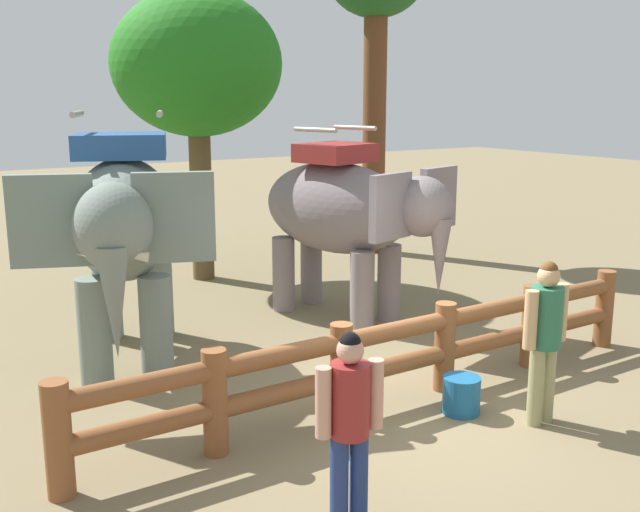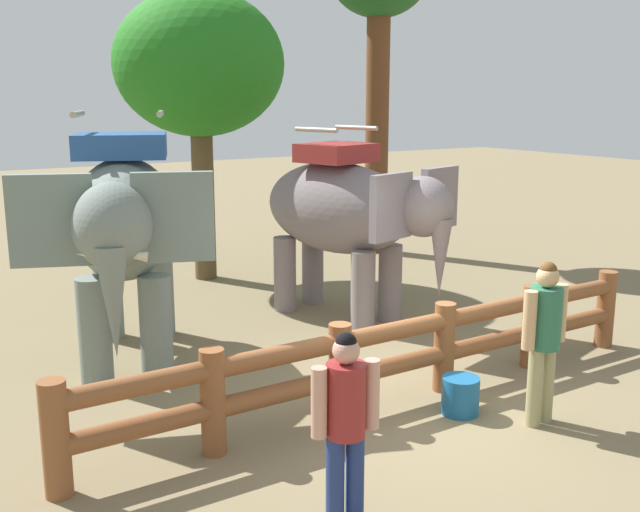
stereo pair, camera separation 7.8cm
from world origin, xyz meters
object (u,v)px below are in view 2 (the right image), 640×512
elephant_center (348,213)px  tourist_man_in_blue (544,332)px  feed_bucket (460,395)px  log_fence (395,352)px  elephant_near_left (124,226)px  tourist_woman_in_black (346,416)px  tree_back_center (199,66)px

elephant_center → tourist_man_in_blue: (-0.38, -4.20, -0.63)m
elephant_center → feed_bucket: bearing=-104.4°
log_fence → elephant_near_left: elephant_near_left is taller
log_fence → elephant_near_left: 3.70m
tourist_woman_in_black → tree_back_center: bearing=74.2°
elephant_near_left → feed_bucket: bearing=-53.4°
elephant_near_left → tree_back_center: 4.99m
tourist_woman_in_black → feed_bucket: (2.25, 1.13, -0.73)m
tree_back_center → feed_bucket: size_ratio=12.71×
tourist_woman_in_black → feed_bucket: bearing=26.7°
elephant_center → tourist_woman_in_black: elephant_center is taller
log_fence → tourist_woman_in_black: (-1.79, -1.72, 0.33)m
elephant_near_left → tourist_woman_in_black: size_ratio=2.34×
elephant_center → tourist_man_in_blue: 4.26m
elephant_near_left → tourist_man_in_blue: (3.07, -4.02, -0.78)m
feed_bucket → elephant_center: bearing=75.6°
tourist_man_in_blue → feed_bucket: (-0.54, 0.62, -0.80)m
elephant_near_left → log_fence: bearing=-53.6°
tourist_woman_in_black → tourist_man_in_blue: tourist_man_in_blue is taller
tree_back_center → feed_bucket: bearing=-90.7°
tourist_woman_in_black → tree_back_center: tree_back_center is taller
log_fence → tourist_man_in_blue: 1.61m
tourist_man_in_blue → tree_back_center: (-0.44, 7.73, 2.86)m
tourist_woman_in_black → tree_back_center: 9.05m
elephant_near_left → tourist_woman_in_black: elephant_near_left is taller
tourist_man_in_blue → feed_bucket: tourist_man_in_blue is taller
log_fence → feed_bucket: log_fence is taller
log_fence → tourist_man_in_blue: size_ratio=4.32×
elephant_near_left → tree_back_center: size_ratio=0.73×
elephant_near_left → tree_back_center: (2.62, 3.70, 2.08)m
elephant_near_left → tourist_woman_in_black: 4.62m
elephant_near_left → elephant_center: size_ratio=1.09×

